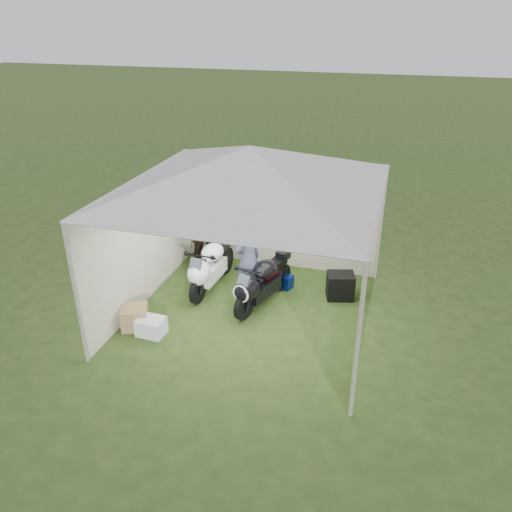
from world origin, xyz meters
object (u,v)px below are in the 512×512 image
Objects in this scene: motorcycle_black at (261,282)px; equipment_box at (340,286)px; crate_0 at (151,326)px; motorcycle_white at (210,265)px; paddock_stand at (283,281)px; canopy_tent at (251,172)px; crate_1 at (135,317)px; person_dark_jacket at (201,226)px; person_blue_jacket at (248,260)px.

motorcycle_black is 1.53m from equipment_box.
motorcycle_white is at bearing 77.33° from crate_0.
paddock_stand is 2.75m from crate_0.
motorcycle_white is 2.48m from equipment_box.
canopy_tent is at bearing -107.03° from paddock_stand.
crate_1 is at bearing -150.48° from canopy_tent.
crate_1 is (-3.18, -1.97, -0.06)m from equipment_box.
motorcycle_white is 0.98× the size of person_dark_jacket.
person_blue_jacket is at bearing 113.57° from canopy_tent.
motorcycle_black reaches higher than paddock_stand.
crate_1 is at bearing -128.82° from motorcycle_black.
motorcycle_white reaches higher than paddock_stand.
equipment_box is at bearing 44.13° from motorcycle_black.
person_dark_jacket reaches higher than crate_0.
equipment_box is (1.43, 0.98, -2.33)m from canopy_tent.
person_blue_jacket is 3.40× the size of equipment_box.
motorcycle_white is 4.11× the size of crate_0.
paddock_stand is 1.12m from equipment_box.
canopy_tent is at bearing 53.93° from person_blue_jacket.
person_blue_jacket reaches higher than crate_1.
paddock_stand is (0.23, 0.77, -0.35)m from motorcycle_black.
person_blue_jacket reaches higher than motorcycle_white.
canopy_tent is at bearing 29.52° from crate_1.
person_dark_jacket is at bearing 124.63° from motorcycle_white.
motorcycle_black is 4.75× the size of paddock_stand.
paddock_stand is 0.86× the size of crate_1.
person_blue_jacket is (0.83, -0.20, 0.33)m from motorcycle_white.
crate_0 is (0.10, -2.50, -0.79)m from person_dark_jacket.
motorcycle_black is 0.88m from paddock_stand.
crate_0 is at bearing 70.56° from person_dark_jacket.
crate_0 is (-1.22, -1.50, -0.68)m from person_blue_jacket.
person_blue_jacket is at bearing -127.13° from paddock_stand.
crate_1 is at bearing -111.94° from motorcycle_white.
equipment_box is at bearing 31.74° from crate_1.
motorcycle_black reaches higher than crate_1.
person_dark_jacket is at bearing 171.93° from equipment_box.
person_dark_jacket reaches higher than crate_1.
equipment_box is (2.92, -0.41, -0.69)m from person_dark_jacket.
person_dark_jacket reaches higher than person_blue_jacket.
crate_1 is at bearing -18.33° from person_blue_jacket.
crate_0 is at bearing -141.38° from canopy_tent.
paddock_stand is at bearing 176.34° from equipment_box.
motorcycle_white reaches higher than crate_0.
person_dark_jacket is 4.44× the size of crate_1.
motorcycle_black is (0.09, 0.28, -2.09)m from canopy_tent.
canopy_tent is at bearing -145.70° from equipment_box.
canopy_tent is 3.01m from crate_0.
equipment_box is (2.44, 0.38, -0.26)m from motorcycle_white.
crate_0 is at bearing -120.25° from motorcycle_black.
crate_1 is at bearing 62.02° from person_dark_jacket.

